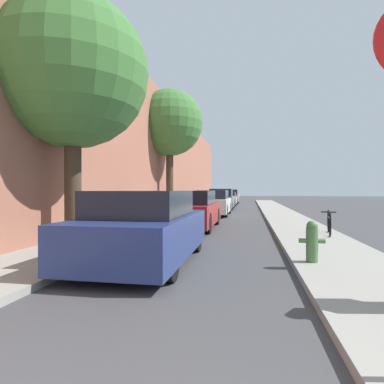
{
  "coord_description": "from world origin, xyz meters",
  "views": [
    {
      "loc": [
        1.11,
        0.08,
        1.45
      ],
      "look_at": [
        -0.69,
        10.04,
        1.38
      ],
      "focal_mm": 29.74,
      "sensor_mm": 36.0,
      "label": 1
    }
  ],
  "objects": [
    {
      "name": "sidewalk_left",
      "position": [
        -2.9,
        16.0,
        0.06
      ],
      "size": [
        2.0,
        52.0,
        0.12
      ],
      "color": "gray",
      "rests_on": "ground"
    },
    {
      "name": "building_facade_left",
      "position": [
        -4.25,
        16.0,
        3.58
      ],
      "size": [
        0.7,
        52.0,
        7.16
      ],
      "color": "#9E604C",
      "rests_on": "ground"
    },
    {
      "name": "parked_car_red",
      "position": [
        -1.01,
        11.84,
        0.68
      ],
      "size": [
        1.74,
        4.58,
        1.42
      ],
      "color": "black",
      "rests_on": "ground"
    },
    {
      "name": "ground_plane",
      "position": [
        0.0,
        16.0,
        0.0
      ],
      "size": [
        120.0,
        120.0,
        0.0
      ],
      "primitive_type": "plane",
      "color": "#3D3D3F"
    },
    {
      "name": "parked_car_navy",
      "position": [
        -0.96,
        6.14,
        0.68
      ],
      "size": [
        1.86,
        4.01,
        1.43
      ],
      "color": "black",
      "rests_on": "ground"
    },
    {
      "name": "fire_hydrant",
      "position": [
        2.25,
        6.23,
        0.51
      ],
      "size": [
        0.46,
        0.21,
        0.76
      ],
      "color": "#47703D",
      "rests_on": "sidewalk_right"
    },
    {
      "name": "parked_car_champagne",
      "position": [
        -0.91,
        34.32,
        0.7
      ],
      "size": [
        1.77,
        4.46,
        1.48
      ],
      "color": "black",
      "rests_on": "ground"
    },
    {
      "name": "parked_car_silver",
      "position": [
        -0.91,
        29.38,
        0.6
      ],
      "size": [
        1.73,
        4.14,
        1.24
      ],
      "color": "black",
      "rests_on": "ground"
    },
    {
      "name": "parked_car_white",
      "position": [
        -0.92,
        18.17,
        0.69
      ],
      "size": [
        1.8,
        4.63,
        1.43
      ],
      "color": "black",
      "rests_on": "ground"
    },
    {
      "name": "sidewalk_right",
      "position": [
        2.9,
        16.0,
        0.06
      ],
      "size": [
        2.0,
        52.0,
        0.12
      ],
      "color": "gray",
      "rests_on": "ground"
    },
    {
      "name": "street_tree_far",
      "position": [
        -3.27,
        17.3,
        5.15
      ],
      "size": [
        3.69,
        3.69,
        6.91
      ],
      "color": "#423323",
      "rests_on": "sidewalk_left"
    },
    {
      "name": "street_tree_near",
      "position": [
        -3.23,
        7.35,
        4.36
      ],
      "size": [
        3.77,
        3.77,
        6.15
      ],
      "color": "#423323",
      "rests_on": "sidewalk_left"
    },
    {
      "name": "parked_car_grey",
      "position": [
        -0.96,
        23.98,
        0.71
      ],
      "size": [
        1.8,
        4.1,
        1.52
      ],
      "color": "black",
      "rests_on": "ground"
    },
    {
      "name": "bicycle",
      "position": [
        3.46,
        10.15,
        0.48
      ],
      "size": [
        0.48,
        1.72,
        0.71
      ],
      "rotation": [
        0.0,
        0.0,
        -0.18
      ],
      "color": "black",
      "rests_on": "sidewalk_right"
    }
  ]
}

